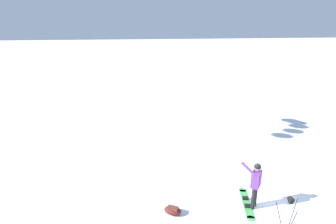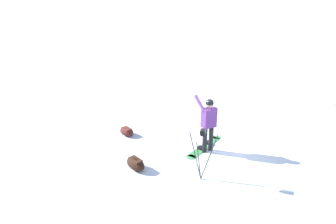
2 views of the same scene
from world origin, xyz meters
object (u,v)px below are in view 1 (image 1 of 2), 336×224
object	(u,v)px
snowboarder	(256,181)
gear_bag_small	(173,210)
camera_tripod	(289,210)
snowboard	(246,203)

from	to	relation	value
snowboarder	gear_bag_small	size ratio (longest dim) A/B	2.47
camera_tripod	gear_bag_small	world-z (taller)	camera_tripod
snowboarder	camera_tripod	size ratio (longest dim) A/B	1.20
snowboarder	camera_tripod	distance (m)	1.55
snowboard	gear_bag_small	bearing A→B (deg)	-1.10
snowboarder	snowboard	size ratio (longest dim) A/B	0.96
snowboard	camera_tripod	bearing A→B (deg)	97.98
gear_bag_small	snowboarder	bearing A→B (deg)	174.42
gear_bag_small	camera_tripod	bearing A→B (deg)	148.07
snowboard	gear_bag_small	distance (m)	2.68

